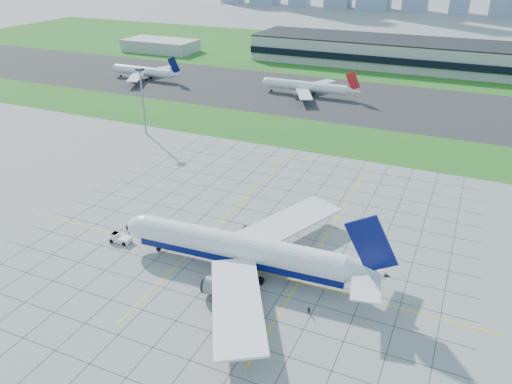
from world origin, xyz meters
TOP-DOWN VIEW (x-y plane):
  - ground at (0.00, 0.00)m, footprint 1400.00×1400.00m
  - grass_median at (0.00, 90.00)m, footprint 700.00×35.00m
  - asphalt_taxiway at (0.00, 145.00)m, footprint 700.00×75.00m
  - grass_far at (0.00, 255.00)m, footprint 700.00×145.00m
  - apron_markings at (0.43, 11.09)m, footprint 120.00×130.00m
  - terminal at (40.00, 229.87)m, footprint 260.00×43.00m
  - service_block at (-160.00, 210.00)m, footprint 50.00×25.00m
  - light_mast at (-70.00, 65.00)m, footprint 2.50×2.50m
  - airliner at (4.60, -2.89)m, footprint 63.82×64.55m
  - pushback_tug at (-28.82, -4.55)m, footprint 8.17×3.10m
  - crew_near at (-30.22, 0.37)m, footprint 0.67×0.77m
  - crew_far at (23.45, -11.30)m, footprint 1.05×1.04m
  - distant_jet_0 at (-122.42, 138.24)m, footprint 41.78×42.66m
  - distant_jet_1 at (-29.88, 143.73)m, footprint 47.54×42.66m

SIDE VIEW (x-z plane):
  - ground at x=0.00m, z-range 0.00..0.00m
  - apron_markings at x=0.43m, z-range 0.00..0.03m
  - grass_median at x=0.00m, z-range 0.00..0.04m
  - grass_far at x=0.00m, z-range 0.00..0.04m
  - asphalt_taxiway at x=0.00m, z-range 0.01..0.05m
  - crew_far at x=23.45m, z-range 0.00..1.71m
  - crew_near at x=-30.22m, z-range 0.00..1.79m
  - pushback_tug at x=-28.82m, z-range -0.13..2.13m
  - service_block at x=-160.00m, z-range 0.00..8.00m
  - distant_jet_0 at x=-122.42m, z-range -2.55..11.52m
  - distant_jet_1 at x=-29.88m, z-range -2.55..11.53m
  - airliner at x=4.60m, z-range -4.55..15.53m
  - terminal at x=40.00m, z-range -0.01..15.79m
  - light_mast at x=-70.00m, z-range 3.38..28.98m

